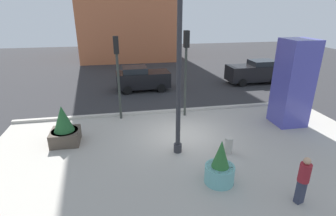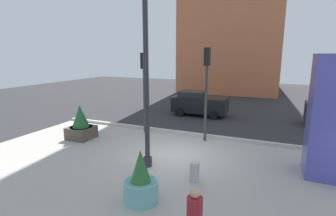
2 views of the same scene
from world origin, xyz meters
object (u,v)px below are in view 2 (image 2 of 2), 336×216
at_px(art_pillar_blue, 332,118).
at_px(car_intersection, 199,103).
at_px(concrete_bollard, 194,172).
at_px(traffic_light_corner, 144,80).
at_px(potted_plant_near_left, 141,183).
at_px(traffic_light_far_side, 207,80).
at_px(potted_plant_curbside, 81,125).
at_px(lamp_post, 146,75).

distance_m(art_pillar_blue, car_intersection, 10.77).
bearing_deg(concrete_bollard, car_intersection, 105.63).
bearing_deg(traffic_light_corner, art_pillar_blue, -14.58).
xyz_separation_m(potted_plant_near_left, concrete_bollard, (1.15, 1.90, -0.27)).
xyz_separation_m(concrete_bollard, car_intersection, (-2.85, 10.19, 0.55)).
relative_size(potted_plant_near_left, car_intersection, 0.42).
xyz_separation_m(art_pillar_blue, traffic_light_far_side, (-5.32, 2.14, 1.00)).
distance_m(potted_plant_curbside, car_intersection, 9.06).
bearing_deg(concrete_bollard, traffic_light_far_side, 100.50).
bearing_deg(potted_plant_near_left, traffic_light_corner, 117.31).
relative_size(lamp_post, art_pillar_blue, 1.69).
distance_m(art_pillar_blue, potted_plant_curbside, 11.80).
height_order(art_pillar_blue, potted_plant_curbside, art_pillar_blue).
xyz_separation_m(art_pillar_blue, traffic_light_corner, (-9.08, 2.36, 0.84)).
bearing_deg(potted_plant_near_left, concrete_bollard, 58.91).
distance_m(potted_plant_near_left, car_intersection, 12.22).
height_order(concrete_bollard, traffic_light_corner, traffic_light_corner).
xyz_separation_m(potted_plant_near_left, traffic_light_corner, (-3.45, 6.69, 2.49)).
bearing_deg(traffic_light_far_side, car_intersection, 109.61).
bearing_deg(traffic_light_far_side, potted_plant_curbside, -160.19).
bearing_deg(lamp_post, potted_plant_near_left, -66.80).
distance_m(lamp_post, potted_plant_near_left, 4.09).
relative_size(potted_plant_curbside, car_intersection, 0.46).
relative_size(traffic_light_far_side, traffic_light_corner, 1.05).
bearing_deg(lamp_post, art_pillar_blue, 16.13).
distance_m(lamp_post, potted_plant_curbside, 6.13).
distance_m(lamp_post, art_pillar_blue, 7.09).
relative_size(lamp_post, traffic_light_corner, 1.67).
distance_m(potted_plant_near_left, concrete_bollard, 2.24).
xyz_separation_m(lamp_post, art_pillar_blue, (6.66, 1.92, -1.49)).
bearing_deg(potted_plant_near_left, art_pillar_blue, 37.56).
bearing_deg(concrete_bollard, potted_plant_curbside, 162.61).
relative_size(potted_plant_curbside, traffic_light_far_side, 0.38).
bearing_deg(potted_plant_near_left, traffic_light_far_side, 87.32).
bearing_deg(traffic_light_far_side, concrete_bollard, -79.50).
relative_size(lamp_post, potted_plant_curbside, 4.11).
height_order(lamp_post, art_pillar_blue, lamp_post).
bearing_deg(art_pillar_blue, concrete_bollard, -151.60).
xyz_separation_m(potted_plant_near_left, traffic_light_far_side, (0.30, 6.47, 2.65)).
distance_m(potted_plant_curbside, potted_plant_near_left, 7.37).
bearing_deg(potted_plant_curbside, art_pillar_blue, 0.77).
height_order(potted_plant_near_left, concrete_bollard, potted_plant_near_left).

